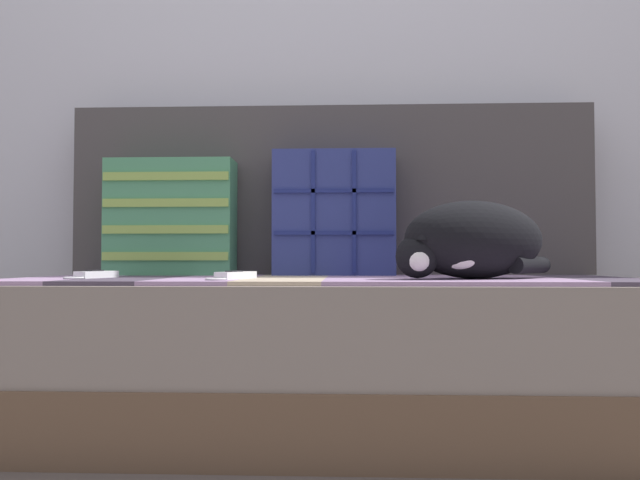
{
  "coord_description": "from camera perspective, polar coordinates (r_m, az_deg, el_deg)",
  "views": [
    {
      "loc": [
        0.05,
        -1.6,
        0.45
      ],
      "look_at": [
        -0.02,
        0.05,
        0.5
      ],
      "focal_mm": 35.0,
      "sensor_mm": 36.0,
      "label": 1
    }
  ],
  "objects": [
    {
      "name": "ground_plane",
      "position": [
        1.66,
        0.51,
        -17.45
      ],
      "size": [
        14.0,
        14.0,
        0.0
      ],
      "primitive_type": "plane",
      "color": "#564C47"
    },
    {
      "name": "wall_behind",
      "position": [
        2.33,
        1.01,
        18.31
      ],
      "size": [
        6.0,
        0.06,
        2.5
      ],
      "color": "silver",
      "rests_on": "ground_plane"
    },
    {
      "name": "couch",
      "position": [
        1.74,
        0.65,
        -10.08
      ],
      "size": [
        1.73,
        0.85,
        0.4
      ],
      "color": "brown",
      "rests_on": "ground_plane"
    },
    {
      "name": "sofa_backrest",
      "position": [
        2.1,
        0.95,
        4.43
      ],
      "size": [
        1.69,
        0.14,
        0.55
      ],
      "color": "#474242",
      "rests_on": "couch"
    },
    {
      "name": "throw_pillow_quilted",
      "position": [
        1.94,
        1.29,
        2.45
      ],
      "size": [
        0.38,
        0.14,
        0.39
      ],
      "color": "navy",
      "rests_on": "couch"
    },
    {
      "name": "throw_pillow_striped",
      "position": [
        2.02,
        -13.44,
        2.01
      ],
      "size": [
        0.4,
        0.14,
        0.36
      ],
      "color": "#4C9366",
      "rests_on": "couch"
    },
    {
      "name": "sleeping_cat",
      "position": [
        1.59,
        13.61,
        -0.17
      ],
      "size": [
        0.43,
        0.32,
        0.2
      ],
      "color": "black",
      "rests_on": "couch"
    },
    {
      "name": "game_remote_near",
      "position": [
        1.73,
        -19.85,
        -3.0
      ],
      "size": [
        0.09,
        0.19,
        0.02
      ],
      "color": "white",
      "rests_on": "couch"
    },
    {
      "name": "game_remote_far",
      "position": [
        1.55,
        -7.8,
        -3.24
      ],
      "size": [
        0.1,
        0.21,
        0.02
      ],
      "color": "white",
      "rests_on": "couch"
    }
  ]
}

